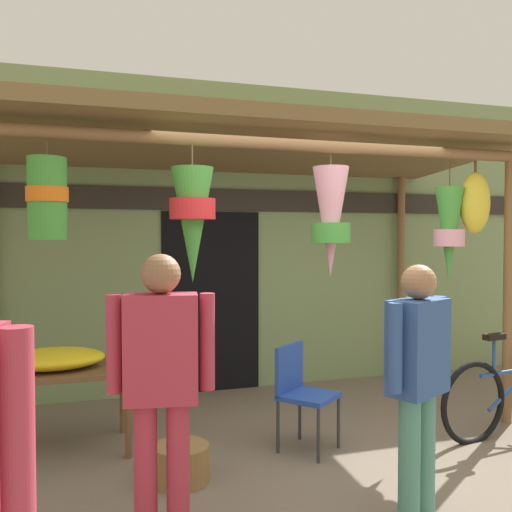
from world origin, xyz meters
name	(u,v)px	position (x,y,z in m)	size (l,w,h in m)	color
ground_plane	(325,464)	(0.00, 0.00, 0.00)	(30.00, 30.00, 0.00)	#756656
shop_facade	(239,237)	(0.00, 2.36, 1.72)	(9.13, 0.29, 3.44)	#7A9360
market_stall_canopy	(251,165)	(-0.25, 1.09, 2.38)	(5.09, 2.30, 2.72)	brown
display_table	(59,378)	(-1.93, 0.86, 0.60)	(1.12, 0.70, 0.67)	brown
flower_heap_on_table	(56,359)	(-1.95, 0.85, 0.75)	(0.79, 0.56, 0.16)	yellow
folding_chair	(300,387)	(-0.06, 0.34, 0.50)	(0.56, 0.56, 0.84)	#2347A8
wicker_basket_by_table	(181,463)	(-1.10, 0.02, 0.13)	(0.39, 0.39, 0.26)	olive
customer_foreground	(161,374)	(-1.33, -0.73, 0.96)	(0.59, 0.29, 1.63)	#B23347
shopper_by_bananas	(418,370)	(0.19, -0.92, 0.91)	(0.54, 0.37, 1.55)	#4C8E7A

